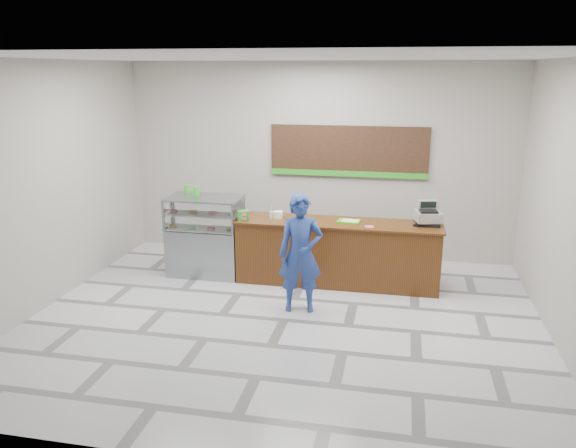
% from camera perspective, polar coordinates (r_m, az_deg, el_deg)
% --- Properties ---
extents(floor, '(7.00, 7.00, 0.00)m').
position_cam_1_polar(floor, '(7.89, -0.42, -9.73)').
color(floor, silver).
rests_on(floor, ground).
extents(back_wall, '(7.00, 0.00, 7.00)m').
position_cam_1_polar(back_wall, '(10.22, 3.08, 6.40)').
color(back_wall, '#B1ABA3').
rests_on(back_wall, floor).
extents(ceiling, '(7.00, 7.00, 0.00)m').
position_cam_1_polar(ceiling, '(7.14, -0.47, 16.60)').
color(ceiling, silver).
rests_on(ceiling, back_wall).
extents(sales_counter, '(3.26, 0.76, 1.03)m').
position_cam_1_polar(sales_counter, '(9.04, 5.04, -2.91)').
color(sales_counter, '#553013').
rests_on(sales_counter, floor).
extents(display_case, '(1.22, 0.72, 1.33)m').
position_cam_1_polar(display_case, '(9.48, -8.38, -1.14)').
color(display_case, gray).
rests_on(display_case, floor).
extents(menu_board, '(2.80, 0.06, 0.90)m').
position_cam_1_polar(menu_board, '(10.08, 6.17, 7.26)').
color(menu_board, black).
rests_on(menu_board, back_wall).
extents(cash_register, '(0.45, 0.47, 0.36)m').
position_cam_1_polar(cash_register, '(8.95, 14.01, 0.82)').
color(cash_register, black).
rests_on(cash_register, sales_counter).
extents(card_terminal, '(0.13, 0.17, 0.04)m').
position_cam_1_polar(card_terminal, '(8.85, 12.99, -0.07)').
color(card_terminal, black).
rests_on(card_terminal, sales_counter).
extents(serving_tray, '(0.37, 0.28, 0.02)m').
position_cam_1_polar(serving_tray, '(8.91, 6.21, 0.30)').
color(serving_tray, '#32DB0A').
rests_on(serving_tray, sales_counter).
extents(napkin_box, '(0.14, 0.14, 0.11)m').
position_cam_1_polar(napkin_box, '(9.07, -0.99, 0.96)').
color(napkin_box, white).
rests_on(napkin_box, sales_counter).
extents(straw_cup, '(0.07, 0.07, 0.11)m').
position_cam_1_polar(straw_cup, '(9.07, -1.68, 0.95)').
color(straw_cup, silver).
rests_on(straw_cup, sales_counter).
extents(promo_box, '(0.20, 0.17, 0.15)m').
position_cam_1_polar(promo_box, '(8.96, -4.59, 0.87)').
color(promo_box, green).
rests_on(promo_box, sales_counter).
extents(donut_decal, '(0.15, 0.15, 0.00)m').
position_cam_1_polar(donut_decal, '(8.67, 8.27, -0.25)').
color(donut_decal, '#EA6880').
rests_on(donut_decal, sales_counter).
extents(green_cup_left, '(0.09, 0.09, 0.13)m').
position_cam_1_polar(green_cup_left, '(9.70, -10.23, 3.56)').
color(green_cup_left, green).
rests_on(green_cup_left, display_case).
extents(green_cup_right, '(0.10, 0.10, 0.15)m').
position_cam_1_polar(green_cup_right, '(9.45, -9.30, 3.33)').
color(green_cup_right, green).
rests_on(green_cup_right, display_case).
extents(customer, '(0.68, 0.51, 1.70)m').
position_cam_1_polar(customer, '(7.91, 1.28, -3.02)').
color(customer, navy).
rests_on(customer, floor).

